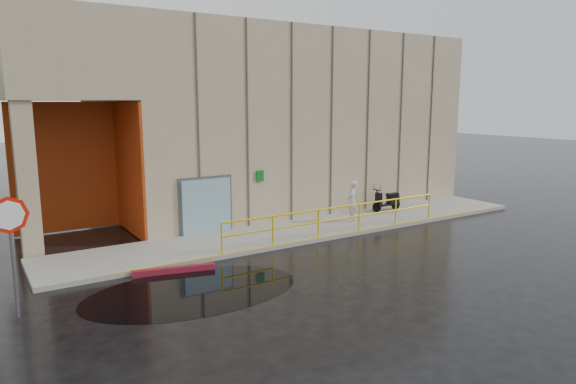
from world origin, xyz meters
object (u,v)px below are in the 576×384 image
(person, at_px, (352,201))
(scooter, at_px, (387,195))
(stop_sign, at_px, (10,231))
(red_curb, at_px, (174,270))

(person, height_order, scooter, person)
(stop_sign, height_order, red_curb, stop_sign)
(person, relative_size, stop_sign, 0.58)
(person, bearing_deg, scooter, 156.31)
(scooter, height_order, red_curb, scooter)
(stop_sign, bearing_deg, person, 26.25)
(stop_sign, bearing_deg, scooter, 26.73)
(stop_sign, relative_size, red_curb, 1.20)
(stop_sign, xyz_separation_m, red_curb, (4.17, 1.07, -1.98))
(scooter, bearing_deg, red_curb, -166.34)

